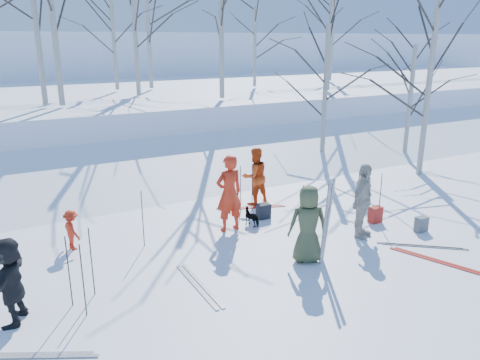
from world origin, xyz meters
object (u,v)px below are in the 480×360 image
skier_redor_behind (255,176)px  backpack_grey (421,224)px  skier_red_north (229,193)px  backpack_red (375,215)px  dog (252,217)px  skier_grey_west (10,281)px  skier_cream_east (363,201)px  skier_olive_center (308,224)px  skier_red_seated (72,230)px  backpack_dark (263,211)px

skier_redor_behind → backpack_grey: 4.60m
skier_red_north → backpack_red: 3.89m
skier_redor_behind → dog: (-0.87, -1.39, -0.60)m
skier_grey_west → backpack_grey: 9.16m
skier_red_north → skier_cream_east: bearing=142.1°
skier_red_north → dog: size_ratio=3.55×
dog → skier_grey_west: bearing=-0.3°
skier_grey_west → backpack_red: bearing=116.6°
skier_redor_behind → dog: bearing=55.5°
skier_redor_behind → skier_cream_east: (1.08, -3.24, 0.08)m
skier_olive_center → backpack_grey: skier_olive_center is taller
backpack_grey → skier_red_seated: bearing=158.7°
skier_red_seated → skier_redor_behind: bearing=-97.3°
skier_redor_behind → skier_cream_east: bearing=105.9°
skier_redor_behind → skier_cream_east: skier_cream_east is taller
skier_cream_east → skier_grey_west: (-7.58, 0.05, -0.14)m
skier_redor_behind → backpack_red: size_ratio=3.94×
dog → backpack_grey: 4.19m
skier_olive_center → backpack_dark: bearing=-77.1°
skier_red_seated → skier_grey_west: bearing=136.7°
backpack_dark → skier_red_north: bearing=-166.7°
skier_grey_west → backpack_dark: bearing=132.2°
backpack_grey → backpack_dark: (-2.99, 2.61, 0.01)m
skier_olive_center → skier_grey_west: 5.69m
skier_red_north → skier_redor_behind: skier_red_north is taller
skier_red_north → backpack_red: skier_red_north is taller
skier_cream_east → dog: 2.77m
skier_red_north → backpack_dark: skier_red_north is taller
skier_red_north → skier_redor_behind: size_ratio=1.17×
backpack_dark → skier_olive_center: bearing=-100.3°
skier_cream_east → dog: size_ratio=3.33×
skier_cream_east → skier_grey_west: skier_cream_east is taller
skier_olive_center → dog: skier_olive_center is taller
skier_redor_behind → skier_red_seated: size_ratio=1.78×
backpack_red → skier_grey_west: bearing=-176.9°
skier_red_north → skier_red_seated: 3.73m
skier_red_seated → dog: bearing=-114.3°
skier_red_seated → backpack_dark: (4.78, -0.42, -0.26)m
backpack_dark → backpack_grey: bearing=-41.2°
skier_cream_east → backpack_dark: size_ratio=4.53×
skier_olive_center → skier_red_seated: bearing=-11.6°
skier_cream_east → skier_red_seated: bearing=129.5°
skier_red_north → skier_grey_west: (-4.98, -1.80, -0.20)m
skier_redor_behind → skier_grey_west: (-6.51, -3.19, -0.06)m
skier_redor_behind → dog: 1.75m
dog → backpack_red: (2.92, -1.33, -0.02)m
backpack_dark → backpack_red: bearing=-33.8°
skier_redor_behind → backpack_grey: (2.62, -3.72, -0.64)m
skier_cream_east → backpack_red: 1.30m
skier_redor_behind → backpack_grey: size_ratio=4.35×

